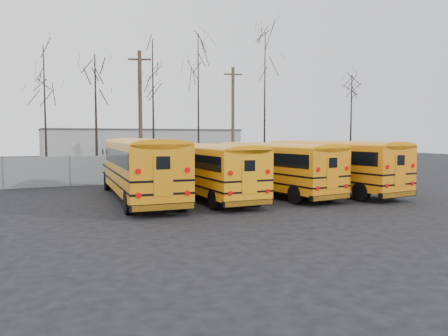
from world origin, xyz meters
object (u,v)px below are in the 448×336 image
bus_b (208,166)px  bus_a (141,164)px  bus_d (329,162)px  utility_pole_right (233,118)px  bus_c (272,164)px  utility_pole_left (140,114)px

bus_b → bus_a: bearing=168.2°
bus_d → utility_pole_right: bearing=79.8°
bus_c → utility_pole_left: utility_pole_left is taller
bus_a → bus_d: bearing=-2.9°
utility_pole_left → bus_c: bearing=-48.2°
bus_c → bus_d: bearing=-14.6°
bus_d → bus_c: bearing=165.6°
bus_a → utility_pole_left: 12.27m
bus_c → bus_d: (3.56, -0.57, 0.06)m
bus_d → utility_pole_right: size_ratio=1.18×
bus_d → bus_a: bearing=167.6°
bus_b → utility_pole_left: (-0.52, 12.25, 3.32)m
utility_pole_left → utility_pole_right: size_ratio=1.03×
bus_d → utility_pole_right: utility_pole_right is taller
bus_c → bus_a: bearing=168.3°
bus_c → utility_pole_right: (4.93, 15.16, 3.18)m
bus_a → bus_d: 11.03m
bus_b → utility_pole_left: 12.70m
bus_c → utility_pole_left: size_ratio=1.11×
bus_b → utility_pole_right: size_ratio=1.11×
bus_a → bus_b: size_ratio=1.11×
bus_a → utility_pole_left: size_ratio=1.21×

